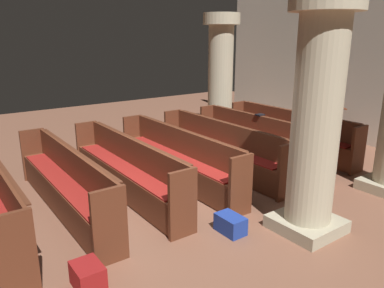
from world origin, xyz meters
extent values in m
plane|color=brown|center=(0.00, 0.00, 0.00)|extent=(19.20, 19.20, 0.00)
cube|color=beige|center=(0.00, 6.08, 2.25)|extent=(10.00, 0.16, 4.50)
cube|color=brown|center=(-0.79, 3.90, 0.47)|extent=(3.39, 0.38, 0.05)
cube|color=brown|center=(-0.79, 4.07, 0.73)|extent=(3.39, 0.04, 0.47)
cube|color=#562B1A|center=(-0.79, 4.12, 0.96)|extent=(3.26, 0.06, 0.02)
cube|color=#5B2D1B|center=(-2.52, 3.90, 0.48)|extent=(0.06, 0.44, 0.97)
cube|color=#5B2D1B|center=(0.94, 3.90, 0.48)|extent=(0.06, 0.44, 0.97)
cube|color=brown|center=(-0.79, 3.73, 0.23)|extent=(3.39, 0.03, 0.43)
cube|color=maroon|center=(-0.79, 3.88, 0.51)|extent=(3.12, 0.32, 0.02)
cube|color=brown|center=(-0.79, 2.86, 0.47)|extent=(3.39, 0.38, 0.05)
cube|color=brown|center=(-0.79, 3.02, 0.73)|extent=(3.39, 0.04, 0.47)
cube|color=#562B1A|center=(-0.79, 3.07, 0.96)|extent=(3.26, 0.06, 0.02)
cube|color=#5B2D1B|center=(-2.52, 2.86, 0.48)|extent=(0.06, 0.44, 0.97)
cube|color=#5B2D1B|center=(0.94, 2.86, 0.48)|extent=(0.06, 0.44, 0.97)
cube|color=brown|center=(-0.79, 2.68, 0.23)|extent=(3.39, 0.03, 0.43)
cube|color=maroon|center=(-0.79, 2.84, 0.51)|extent=(3.12, 0.32, 0.02)
cube|color=brown|center=(-0.79, 1.81, 0.47)|extent=(3.39, 0.38, 0.05)
cube|color=brown|center=(-0.79, 1.98, 0.73)|extent=(3.39, 0.04, 0.47)
cube|color=#562B1A|center=(-0.79, 2.03, 0.96)|extent=(3.26, 0.06, 0.02)
cube|color=#5B2D1B|center=(-2.52, 1.81, 0.48)|extent=(0.06, 0.44, 0.97)
cube|color=#5B2D1B|center=(0.94, 1.81, 0.48)|extent=(0.06, 0.44, 0.97)
cube|color=brown|center=(-0.79, 1.64, 0.23)|extent=(3.39, 0.03, 0.43)
cube|color=maroon|center=(-0.79, 1.79, 0.51)|extent=(3.12, 0.32, 0.02)
cube|color=brown|center=(-0.79, 0.76, 0.47)|extent=(3.39, 0.38, 0.05)
cube|color=brown|center=(-0.79, 0.93, 0.73)|extent=(3.39, 0.04, 0.47)
cube|color=#562B1A|center=(-0.79, 0.98, 0.96)|extent=(3.26, 0.06, 0.02)
cube|color=#5B2D1B|center=(-2.52, 0.76, 0.48)|extent=(0.06, 0.44, 0.97)
cube|color=#5B2D1B|center=(0.94, 0.76, 0.48)|extent=(0.06, 0.44, 0.97)
cube|color=brown|center=(-0.79, 0.59, 0.23)|extent=(3.39, 0.03, 0.43)
cube|color=maroon|center=(-0.79, 0.74, 0.51)|extent=(3.12, 0.32, 0.02)
cube|color=brown|center=(-0.79, -0.28, 0.47)|extent=(3.39, 0.38, 0.05)
cube|color=brown|center=(-0.79, -0.12, 0.73)|extent=(3.39, 0.04, 0.47)
cube|color=#562B1A|center=(-0.79, -0.07, 0.96)|extent=(3.26, 0.06, 0.02)
cube|color=#5B2D1B|center=(-2.52, -0.28, 0.48)|extent=(0.06, 0.44, 0.97)
cube|color=#5B2D1B|center=(0.94, -0.28, 0.48)|extent=(0.06, 0.44, 0.97)
cube|color=brown|center=(-0.79, -0.46, 0.23)|extent=(3.39, 0.03, 0.43)
cube|color=maroon|center=(-0.79, -0.30, 0.51)|extent=(3.12, 0.32, 0.02)
cube|color=brown|center=(-0.79, -1.33, 0.47)|extent=(3.39, 0.38, 0.05)
cube|color=brown|center=(-0.79, -1.16, 0.73)|extent=(3.39, 0.04, 0.47)
cube|color=#562B1A|center=(-0.79, -1.11, 0.96)|extent=(3.26, 0.06, 0.02)
cube|color=#5B2D1B|center=(-2.52, -1.33, 0.48)|extent=(0.06, 0.44, 0.97)
cube|color=#5B2D1B|center=(0.94, -1.33, 0.48)|extent=(0.06, 0.44, 0.97)
cube|color=brown|center=(-0.79, -1.50, 0.23)|extent=(3.39, 0.03, 0.43)
cube|color=maroon|center=(-0.79, -1.35, 0.51)|extent=(3.12, 0.32, 0.02)
cube|color=#5B2D1B|center=(0.94, -2.38, 0.48)|extent=(0.06, 0.44, 0.97)
cube|color=tan|center=(-3.33, 3.93, 0.09)|extent=(0.92, 0.92, 0.18)
cylinder|color=#BCB293|center=(-3.33, 3.93, 1.56)|extent=(0.68, 0.68, 2.75)
cylinder|color=beige|center=(-3.33, 3.93, 3.08)|extent=(0.99, 0.99, 0.30)
cube|color=tan|center=(1.80, 1.24, 0.09)|extent=(0.86, 0.86, 0.18)
cylinder|color=#BCB293|center=(1.80, 1.24, 1.56)|extent=(0.63, 0.63, 2.75)
cube|color=#562B1A|center=(-0.48, 5.12, 0.03)|extent=(0.45, 0.45, 0.06)
cube|color=brown|center=(-0.48, 5.12, 0.47)|extent=(0.28, 0.28, 0.95)
cube|color=brown|center=(-0.48, 5.12, 1.01)|extent=(0.48, 0.35, 0.15)
cube|color=black|center=(-0.94, 3.07, 0.98)|extent=(0.15, 0.19, 0.03)
cube|color=maroon|center=(1.21, -1.73, 0.14)|extent=(0.39, 0.30, 0.27)
cube|color=navy|center=(1.23, 0.32, 0.13)|extent=(0.42, 0.27, 0.25)
camera|label=1|loc=(4.72, -2.87, 2.65)|focal=35.06mm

